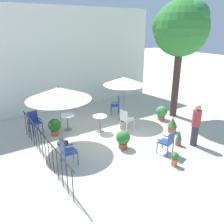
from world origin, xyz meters
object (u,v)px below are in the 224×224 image
patio_chair_2 (116,104)px  potted_plant_5 (123,139)px  shade_tree (181,29)px  patio_chair_1 (126,118)px  patio_chair_3 (168,141)px  potted_plant_2 (162,112)px  standing_person (196,125)px  patio_umbrella_0 (124,81)px  potted_plant_4 (175,158)px  patio_chair_4 (67,150)px  cafe_table_0 (100,121)px  patio_umbrella_1 (59,94)px  patio_chair_0 (34,121)px  potted_plant_3 (55,126)px  potted_plant_0 (172,124)px  potted_plant_1 (179,138)px  cafe_table_1 (67,120)px

patio_chair_2 → potted_plant_5: bearing=-120.1°
shade_tree → patio_chair_2: size_ratio=5.89×
shade_tree → potted_plant_5: bearing=-161.5°
patio_chair_1 → patio_chair_3: bearing=-89.1°
potted_plant_2 → standing_person: bearing=-107.2°
patio_umbrella_0 → potted_plant_4: bearing=-102.3°
potted_plant_5 → shade_tree: bearing=18.5°
patio_chair_2 → potted_plant_4: size_ratio=1.89×
patio_chair_4 → potted_plant_5: size_ratio=1.30×
shade_tree → cafe_table_0: (-4.14, 0.35, -3.69)m
standing_person → patio_umbrella_1: bearing=146.3°
standing_person → patio_chair_0: bearing=136.8°
shade_tree → potted_plant_3: (-5.90, 1.08, -3.79)m
patio_chair_1 → potted_plant_3: bearing=156.4°
patio_chair_0 → potted_plant_0: patio_chair_0 is taller
patio_chair_1 → potted_plant_0: 2.01m
potted_plant_1 → shade_tree: bearing=46.5°
potted_plant_0 → patio_chair_0: bearing=147.0°
cafe_table_1 → potted_plant_2: cafe_table_1 is taller
patio_umbrella_1 → potted_plant_2: (4.99, -0.25, -1.66)m
patio_chair_1 → potted_plant_1: (0.87, -2.23, -0.23)m
potted_plant_0 → standing_person: (-0.17, -1.27, 0.48)m
patio_chair_3 → potted_plant_2: (2.13, 2.47, -0.13)m
potted_plant_3 → patio_umbrella_0: bearing=-4.3°
patio_chair_3 → patio_chair_4: 3.51m
potted_plant_2 → potted_plant_4: 4.00m
patio_chair_2 → standing_person: 4.47m
patio_chair_0 → potted_plant_4: size_ratio=1.88×
patio_umbrella_1 → patio_chair_0: (-0.57, 1.68, -1.50)m
cafe_table_1 → patio_chair_3: (2.17, -3.82, 0.02)m
patio_chair_1 → potted_plant_5: bearing=-129.6°
patio_chair_1 → patio_chair_4: patio_chair_1 is taller
shade_tree → patio_umbrella_0: size_ratio=2.49×
potted_plant_0 → patio_umbrella_1: bearing=160.7°
patio_umbrella_1 → patio_chair_4: bearing=-105.6°
patio_chair_0 → cafe_table_1: bearing=-24.5°
patio_chair_4 → patio_umbrella_0: bearing=29.0°
patio_chair_3 → potted_plant_1: 0.88m
patio_chair_2 → patio_chair_4: 5.01m
patio_umbrella_0 → cafe_table_0: (-1.61, -0.48, -1.43)m
patio_umbrella_0 → cafe_table_1: (-2.72, 0.41, -1.43)m
patio_chair_3 → patio_umbrella_1: bearing=136.5°
cafe_table_1 → patio_chair_3: bearing=-60.4°
patio_chair_4 → potted_plant_3: 2.40m
cafe_table_0 → patio_chair_4: (-2.20, -1.62, 0.04)m
patio_chair_2 → potted_plant_3: size_ratio=1.30×
potted_plant_1 → patio_umbrella_0: bearing=95.1°
shade_tree → potted_plant_3: shade_tree is taller
cafe_table_1 → potted_plant_1: size_ratio=1.13×
patio_chair_2 → patio_chair_1: bearing=-112.6°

